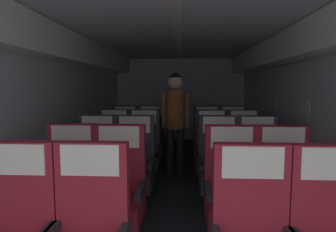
{
  "coord_description": "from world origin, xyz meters",
  "views": [
    {
      "loc": [
        0.08,
        0.02,
        1.41
      ],
      "look_at": [
        -0.12,
        3.75,
        1.02
      ],
      "focal_mm": 30.63,
      "sensor_mm": 36.0,
      "label": 1
    }
  ],
  "objects_px": {
    "seat_b_left_aisle": "(118,193)",
    "seat_d_right_aisle": "(244,152)",
    "seat_b_right_window": "(232,195)",
    "seat_d_left_window": "(113,150)",
    "seat_e_left_window": "(124,140)",
    "seat_e_left_aisle": "(150,140)",
    "seat_d_left_aisle": "(144,151)",
    "seat_c_right_aisle": "(258,168)",
    "seat_c_left_aisle": "(134,167)",
    "seat_d_right_window": "(212,152)",
    "seat_c_right_window": "(219,168)",
    "flight_attendant": "(175,113)",
    "seat_b_left_window": "(69,191)",
    "seat_e_right_window": "(207,140)",
    "seat_c_left_window": "(96,166)",
    "seat_e_right_aisle": "(233,141)",
    "seat_b_right_aisle": "(285,196)"
  },
  "relations": [
    {
      "from": "seat_b_left_window",
      "to": "seat_d_right_aisle",
      "type": "height_order",
      "value": "same"
    },
    {
      "from": "seat_b_right_window",
      "to": "seat_d_left_window",
      "type": "height_order",
      "value": "same"
    },
    {
      "from": "seat_b_left_aisle",
      "to": "seat_d_right_aisle",
      "type": "bearing_deg",
      "value": 49.04
    },
    {
      "from": "seat_d_right_aisle",
      "to": "seat_d_left_aisle",
      "type": "bearing_deg",
      "value": -179.61
    },
    {
      "from": "seat_b_right_window",
      "to": "seat_d_right_aisle",
      "type": "xyz_separation_m",
      "value": [
        0.47,
        1.71,
        0.0
      ]
    },
    {
      "from": "seat_c_right_window",
      "to": "seat_b_left_window",
      "type": "bearing_deg",
      "value": -150.19
    },
    {
      "from": "seat_d_left_window",
      "to": "seat_d_left_aisle",
      "type": "distance_m",
      "value": 0.46
    },
    {
      "from": "seat_b_right_aisle",
      "to": "seat_b_right_window",
      "type": "bearing_deg",
      "value": -179.97
    },
    {
      "from": "seat_b_left_window",
      "to": "seat_b_right_aisle",
      "type": "xyz_separation_m",
      "value": [
        1.95,
        -0.01,
        0.0
      ]
    },
    {
      "from": "seat_e_left_window",
      "to": "seat_e_left_aisle",
      "type": "distance_m",
      "value": 0.47
    },
    {
      "from": "seat_b_left_aisle",
      "to": "seat_b_right_window",
      "type": "bearing_deg",
      "value": 0.59
    },
    {
      "from": "seat_b_right_window",
      "to": "seat_c_right_window",
      "type": "distance_m",
      "value": 0.86
    },
    {
      "from": "seat_d_left_aisle",
      "to": "seat_e_left_aisle",
      "type": "xyz_separation_m",
      "value": [
        0.0,
        0.89,
        0.0
      ]
    },
    {
      "from": "seat_c_left_window",
      "to": "seat_c_right_window",
      "type": "distance_m",
      "value": 1.49
    },
    {
      "from": "seat_b_right_aisle",
      "to": "seat_c_right_window",
      "type": "distance_m",
      "value": 0.98
    },
    {
      "from": "seat_b_left_aisle",
      "to": "seat_d_right_window",
      "type": "distance_m",
      "value": 2.0
    },
    {
      "from": "seat_c_right_aisle",
      "to": "seat_e_right_window",
      "type": "distance_m",
      "value": 1.78
    },
    {
      "from": "seat_c_right_aisle",
      "to": "seat_d_left_aisle",
      "type": "relative_size",
      "value": 1.0
    },
    {
      "from": "seat_b_left_aisle",
      "to": "seat_d_left_window",
      "type": "xyz_separation_m",
      "value": [
        -0.47,
        1.74,
        0.0
      ]
    },
    {
      "from": "seat_b_left_window",
      "to": "seat_b_right_window",
      "type": "height_order",
      "value": "same"
    },
    {
      "from": "seat_d_left_window",
      "to": "seat_c_left_aisle",
      "type": "bearing_deg",
      "value": -62.13
    },
    {
      "from": "seat_c_left_aisle",
      "to": "seat_d_right_window",
      "type": "distance_m",
      "value": 1.33
    },
    {
      "from": "seat_e_right_aisle",
      "to": "seat_e_right_window",
      "type": "height_order",
      "value": "same"
    },
    {
      "from": "seat_d_left_window",
      "to": "seat_e_right_window",
      "type": "distance_m",
      "value": 1.72
    },
    {
      "from": "seat_b_right_window",
      "to": "seat_e_right_aisle",
      "type": "bearing_deg",
      "value": 79.98
    },
    {
      "from": "seat_c_left_window",
      "to": "seat_c_right_window",
      "type": "relative_size",
      "value": 1.0
    },
    {
      "from": "seat_c_left_window",
      "to": "seat_e_right_window",
      "type": "bearing_deg",
      "value": 49.35
    },
    {
      "from": "seat_b_left_aisle",
      "to": "seat_d_right_aisle",
      "type": "height_order",
      "value": "same"
    },
    {
      "from": "seat_b_right_window",
      "to": "seat_c_left_window",
      "type": "distance_m",
      "value": 1.72
    },
    {
      "from": "seat_c_right_window",
      "to": "seat_d_left_aisle",
      "type": "distance_m",
      "value": 1.32
    },
    {
      "from": "seat_e_left_aisle",
      "to": "seat_e_right_aisle",
      "type": "height_order",
      "value": "same"
    },
    {
      "from": "seat_b_right_window",
      "to": "flight_attendant",
      "type": "relative_size",
      "value": 0.65
    },
    {
      "from": "seat_b_right_window",
      "to": "seat_e_left_aisle",
      "type": "xyz_separation_m",
      "value": [
        -1.03,
        2.59,
        0.0
      ]
    },
    {
      "from": "seat_b_right_aisle",
      "to": "seat_c_right_aisle",
      "type": "bearing_deg",
      "value": 90.55
    },
    {
      "from": "seat_b_left_aisle",
      "to": "seat_e_left_aisle",
      "type": "xyz_separation_m",
      "value": [
        0.0,
        2.6,
        0.0
      ]
    },
    {
      "from": "seat_b_left_window",
      "to": "seat_b_left_aisle",
      "type": "relative_size",
      "value": 1.0
    },
    {
      "from": "seat_b_left_aisle",
      "to": "seat_b_left_window",
      "type": "bearing_deg",
      "value": 176.85
    },
    {
      "from": "seat_b_left_window",
      "to": "seat_c_left_aisle",
      "type": "xyz_separation_m",
      "value": [
        0.46,
        0.83,
        0.0
      ]
    },
    {
      "from": "seat_d_left_window",
      "to": "seat_e_left_aisle",
      "type": "xyz_separation_m",
      "value": [
        0.47,
        0.86,
        0.0
      ]
    },
    {
      "from": "seat_c_left_window",
      "to": "seat_e_left_window",
      "type": "distance_m",
      "value": 1.71
    },
    {
      "from": "seat_c_right_window",
      "to": "seat_e_right_window",
      "type": "height_order",
      "value": "same"
    },
    {
      "from": "seat_c_left_window",
      "to": "seat_d_right_window",
      "type": "bearing_deg",
      "value": 29.84
    },
    {
      "from": "seat_b_left_aisle",
      "to": "seat_c_left_window",
      "type": "relative_size",
      "value": 1.0
    },
    {
      "from": "seat_b_left_aisle",
      "to": "seat_c_left_window",
      "type": "bearing_deg",
      "value": 118.37
    },
    {
      "from": "seat_d_right_window",
      "to": "seat_e_left_aisle",
      "type": "xyz_separation_m",
      "value": [
        -1.02,
        0.88,
        0.0
      ]
    },
    {
      "from": "seat_d_right_window",
      "to": "seat_c_right_aisle",
      "type": "bearing_deg",
      "value": -61.02
    },
    {
      "from": "seat_d_right_aisle",
      "to": "flight_attendant",
      "type": "distance_m",
      "value": 1.18
    },
    {
      "from": "seat_b_left_window",
      "to": "seat_c_left_aisle",
      "type": "height_order",
      "value": "same"
    },
    {
      "from": "seat_d_right_window",
      "to": "seat_e_left_window",
      "type": "bearing_deg",
      "value": 149.99
    },
    {
      "from": "seat_d_right_aisle",
      "to": "seat_d_right_window",
      "type": "height_order",
      "value": "same"
    }
  ]
}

